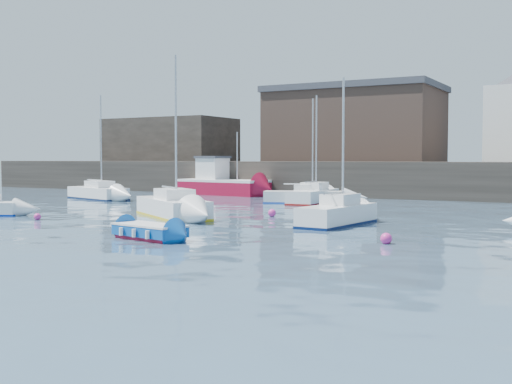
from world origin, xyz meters
The scene contains 15 objects.
water centered at (0.00, 0.00, 0.00)m, with size 220.00×220.00×0.00m, color #2D4760.
quay_wall centered at (0.00, 35.00, 1.50)m, with size 90.00×5.00×3.00m, color #28231E.
land_strip centered at (0.00, 53.00, 1.40)m, with size 90.00×32.00×2.80m, color #28231E.
warehouse centered at (-6.00, 43.00, 6.62)m, with size 16.40×10.40×7.60m.
bldg_west centered at (-28.00, 42.00, 5.30)m, with size 14.00×8.00×5.00m.
blue_dinghy centered at (0.16, 2.84, 0.35)m, with size 3.52×2.08×0.63m.
fishing_boat centered at (-14.51, 31.54, 1.09)m, with size 8.84×4.29×5.63m.
sailboat_b centered at (-4.95, 11.30, 0.58)m, with size 6.94×5.77×8.90m.
sailboat_c centered at (4.74, 11.77, 0.56)m, with size 2.28×5.67×7.28m.
sailboat_e centered at (-19.70, 21.18, 0.54)m, with size 6.76×3.93×8.29m.
sailboat_f centered at (-2.63, 25.37, 0.56)m, with size 2.28×6.19×7.92m.
sailboat_h centered at (-3.16, 25.06, 0.50)m, with size 6.21×3.98×7.63m.
buoy_near centered at (-10.27, 6.45, 0.00)m, with size 0.37×0.37×0.37m, color #D62E8F.
buoy_mid centered at (8.97, 6.18, 0.00)m, with size 0.45×0.45×0.45m, color #D62E8F.
buoy_far centered at (-0.28, 14.37, 0.00)m, with size 0.45×0.45×0.45m, color #D62E8F.
Camera 1 is at (16.51, -17.63, 3.28)m, focal length 45.00 mm.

